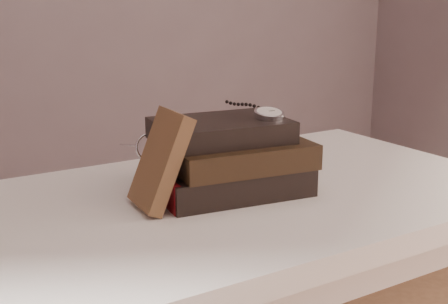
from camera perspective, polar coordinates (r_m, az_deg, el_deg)
table at (r=1.12m, az=1.90°, el=-8.10°), size 1.00×0.60×0.75m
book_stack at (r=1.07m, az=0.53°, el=-0.62°), size 0.29×0.22×0.13m
journal at (r=0.99m, az=-6.08°, el=-0.79°), size 0.09×0.11×0.16m
pocket_watch at (r=1.07m, az=4.14°, el=3.72°), size 0.06×0.16×0.02m
eyeglasses at (r=1.11m, az=-5.82°, el=0.63°), size 0.13×0.14×0.05m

